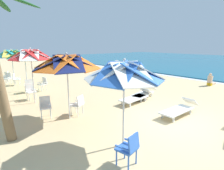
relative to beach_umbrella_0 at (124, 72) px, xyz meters
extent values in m
plane|color=#D3B784|center=(0.09, 2.56, -2.20)|extent=(80.00, 80.00, 0.00)
cylinder|color=silver|center=(0.00, 0.00, -1.17)|extent=(0.05, 0.05, 2.06)
cube|color=blue|center=(0.50, 0.21, 0.03)|extent=(1.25, 1.17, 0.54)
cube|color=white|center=(0.21, 0.50, 0.03)|extent=(1.18, 1.22, 0.54)
cube|color=blue|center=(-0.21, 0.50, 0.03)|extent=(1.17, 1.25, 0.54)
cube|color=white|center=(-0.50, 0.21, 0.03)|extent=(1.22, 1.18, 0.54)
cube|color=blue|center=(-0.50, -0.21, 0.03)|extent=(1.25, 1.17, 0.54)
cube|color=white|center=(-0.21, -0.50, 0.03)|extent=(1.18, 1.22, 0.54)
cube|color=blue|center=(0.21, -0.50, 0.03)|extent=(1.17, 1.25, 0.54)
cube|color=white|center=(0.50, -0.21, 0.03)|extent=(1.22, 1.18, 0.54)
sphere|color=silver|center=(0.00, 0.00, 0.33)|extent=(0.08, 0.08, 0.08)
cube|color=blue|center=(0.70, -0.57, -1.76)|extent=(0.51, 0.51, 0.05)
cube|color=blue|center=(0.89, -0.53, -1.53)|extent=(0.17, 0.43, 0.40)
cube|color=blue|center=(0.73, -0.76, -1.65)|extent=(0.40, 0.11, 0.03)
cube|color=blue|center=(0.66, -0.37, -1.65)|extent=(0.40, 0.11, 0.03)
cylinder|color=blue|center=(0.55, -0.77, -1.99)|extent=(0.04, 0.04, 0.41)
cylinder|color=blue|center=(0.49, -0.43, -1.99)|extent=(0.04, 0.04, 0.41)
cylinder|color=blue|center=(0.90, -0.71, -1.99)|extent=(0.04, 0.04, 0.41)
cylinder|color=blue|center=(0.84, -0.36, -1.99)|extent=(0.04, 0.04, 0.41)
cylinder|color=silver|center=(-2.85, -0.23, -1.15)|extent=(0.05, 0.05, 2.10)
cube|color=orange|center=(-2.28, 0.01, 0.08)|extent=(1.42, 1.36, 0.57)
cube|color=navy|center=(-2.61, 0.35, 0.08)|extent=(1.35, 1.45, 0.57)
cube|color=orange|center=(-3.09, 0.35, 0.08)|extent=(1.36, 1.42, 0.57)
cube|color=navy|center=(-3.42, 0.01, 0.08)|extent=(1.45, 1.35, 0.57)
cube|color=orange|center=(-3.42, -0.46, 0.08)|extent=(1.42, 1.36, 0.57)
cube|color=navy|center=(-3.09, -0.80, 0.08)|extent=(1.35, 1.45, 0.57)
cube|color=orange|center=(-2.61, -0.80, 0.08)|extent=(1.36, 1.42, 0.57)
cube|color=navy|center=(-2.28, -0.46, 0.08)|extent=(1.45, 1.35, 0.57)
sphere|color=silver|center=(-2.85, -0.23, 0.40)|extent=(0.08, 0.08, 0.08)
cube|color=white|center=(-3.55, -0.91, -1.76)|extent=(0.55, 0.55, 0.05)
cube|color=white|center=(-3.74, -0.85, -1.53)|extent=(0.22, 0.43, 0.40)
cube|color=white|center=(-3.49, -0.72, -1.65)|extent=(0.39, 0.16, 0.03)
cube|color=white|center=(-3.61, -1.10, -1.65)|extent=(0.39, 0.16, 0.03)
cylinder|color=white|center=(-3.33, -0.80, -1.99)|extent=(0.04, 0.04, 0.41)
cylinder|color=white|center=(-3.44, -1.13, -1.99)|extent=(0.04, 0.04, 0.41)
cylinder|color=white|center=(-3.66, -0.69, -1.99)|extent=(0.04, 0.04, 0.41)
cylinder|color=white|center=(-3.77, -1.02, -1.99)|extent=(0.04, 0.04, 0.41)
cube|color=white|center=(-3.01, 0.21, -1.76)|extent=(0.58, 0.58, 0.05)
cube|color=white|center=(-2.83, 0.29, -1.53)|extent=(0.26, 0.42, 0.40)
cube|color=white|center=(-2.93, 0.03, -1.65)|extent=(0.38, 0.20, 0.03)
cube|color=white|center=(-3.09, 0.39, -1.65)|extent=(0.38, 0.20, 0.03)
cylinder|color=white|center=(-3.10, -0.02, -1.99)|extent=(0.04, 0.04, 0.41)
cylinder|color=white|center=(-3.24, 0.30, -1.99)|extent=(0.04, 0.04, 0.41)
cylinder|color=white|center=(-2.78, 0.12, -1.99)|extent=(0.04, 0.04, 0.41)
cylinder|color=white|center=(-2.92, 0.44, -1.99)|extent=(0.04, 0.04, 0.41)
cylinder|color=silver|center=(-5.81, -0.58, -1.06)|extent=(0.05, 0.05, 2.28)
cube|color=red|center=(-5.35, -0.39, 0.24)|extent=(1.14, 1.08, 0.50)
cube|color=white|center=(-5.62, -0.12, 0.24)|extent=(1.09, 1.13, 0.50)
cube|color=red|center=(-6.00, -0.12, 0.24)|extent=(1.08, 1.14, 0.50)
cube|color=white|center=(-6.27, -0.39, 0.24)|extent=(1.13, 1.09, 0.50)
cube|color=red|center=(-6.27, -0.78, 0.24)|extent=(1.14, 1.08, 0.50)
cube|color=white|center=(-6.00, -1.04, 0.24)|extent=(1.09, 1.13, 0.50)
cube|color=red|center=(-5.62, -1.04, 0.24)|extent=(1.08, 1.14, 0.50)
cube|color=white|center=(-5.35, -0.78, 0.24)|extent=(1.13, 1.09, 0.50)
sphere|color=silver|center=(-5.81, -0.58, 0.54)|extent=(0.08, 0.08, 0.08)
cube|color=white|center=(-6.49, -0.52, -1.76)|extent=(0.45, 0.45, 0.05)
cube|color=white|center=(-6.69, -0.53, -1.53)|extent=(0.11, 0.42, 0.40)
cube|color=white|center=(-6.50, -0.32, -1.65)|extent=(0.40, 0.05, 0.03)
cube|color=white|center=(-6.49, -0.72, -1.65)|extent=(0.40, 0.05, 0.03)
cylinder|color=white|center=(-6.32, -0.34, -1.99)|extent=(0.04, 0.04, 0.41)
cylinder|color=white|center=(-6.31, -0.69, -1.99)|extent=(0.04, 0.04, 0.41)
cylinder|color=white|center=(-6.67, -0.35, -1.99)|extent=(0.04, 0.04, 0.41)
cylinder|color=white|center=(-6.66, -0.71, -1.99)|extent=(0.04, 0.04, 0.41)
cylinder|color=silver|center=(-8.65, -0.07, -1.11)|extent=(0.05, 0.05, 2.18)
cube|color=teal|center=(-8.19, 0.12, 0.11)|extent=(1.14, 1.09, 0.48)
cube|color=#EFDB4C|center=(-8.46, 0.39, 0.11)|extent=(1.08, 1.17, 0.48)
cube|color=teal|center=(-8.84, 0.39, 0.11)|extent=(1.09, 1.14, 0.48)
cube|color=#EFDB4C|center=(-9.11, 0.12, 0.11)|extent=(1.17, 1.08, 0.48)
cube|color=teal|center=(-9.11, -0.26, 0.11)|extent=(1.14, 1.09, 0.48)
cube|color=#EFDB4C|center=(-8.84, -0.53, 0.11)|extent=(1.08, 1.17, 0.48)
cube|color=teal|center=(-8.46, -0.53, 0.11)|extent=(1.09, 1.14, 0.48)
cube|color=#EFDB4C|center=(-8.19, -0.26, 0.11)|extent=(1.17, 1.08, 0.48)
sphere|color=silver|center=(-8.65, -0.07, 0.37)|extent=(0.08, 0.08, 0.08)
cube|color=white|center=(-8.17, -0.15, -1.76)|extent=(0.49, 0.49, 0.05)
cube|color=white|center=(-7.97, -0.17, -1.53)|extent=(0.15, 0.43, 0.40)
cube|color=white|center=(-8.19, -0.34, -1.65)|extent=(0.40, 0.09, 0.03)
cube|color=white|center=(-8.15, 0.05, -1.65)|extent=(0.40, 0.09, 0.03)
cylinder|color=white|center=(-8.37, -0.30, -1.99)|extent=(0.04, 0.04, 0.41)
cylinder|color=white|center=(-8.32, 0.05, -1.99)|extent=(0.04, 0.04, 0.41)
cylinder|color=white|center=(-8.02, -0.34, -1.99)|extent=(0.04, 0.04, 0.41)
cylinder|color=white|center=(-7.97, 0.01, -1.99)|extent=(0.04, 0.04, 0.41)
cube|color=white|center=(-7.98, 0.62, -1.76)|extent=(0.52, 0.52, 0.05)
cube|color=white|center=(-8.02, 0.82, -1.53)|extent=(0.43, 0.18, 0.40)
cube|color=white|center=(-7.78, 0.67, -1.65)|extent=(0.12, 0.40, 0.03)
cube|color=white|center=(-8.17, 0.58, -1.65)|extent=(0.12, 0.40, 0.03)
cylinder|color=white|center=(-7.77, 0.49, -1.99)|extent=(0.04, 0.04, 0.41)
cylinder|color=white|center=(-8.11, 0.41, -1.99)|extent=(0.04, 0.04, 0.41)
cylinder|color=white|center=(-7.85, 0.83, -1.99)|extent=(0.04, 0.04, 0.41)
cylinder|color=white|center=(-8.19, 0.76, -1.99)|extent=(0.04, 0.04, 0.41)
cylinder|color=silver|center=(-11.55, -0.14, -1.15)|extent=(0.05, 0.05, 2.10)
cube|color=teal|center=(-11.07, 0.06, 0.06)|extent=(1.23, 1.15, 0.53)
cube|color=#EFDB4C|center=(-11.35, 0.35, 0.06)|extent=(1.16, 1.20, 0.53)
cube|color=teal|center=(-11.76, 0.35, 0.06)|extent=(1.15, 1.23, 0.53)
cube|color=#EFDB4C|center=(-12.04, 0.06, 0.06)|extent=(1.20, 1.16, 0.53)
cube|color=teal|center=(-12.04, -0.34, 0.06)|extent=(1.23, 1.15, 0.53)
cube|color=#EFDB4C|center=(-11.76, -0.63, 0.06)|extent=(1.16, 1.20, 0.53)
cube|color=teal|center=(-11.35, -0.63, 0.06)|extent=(1.15, 1.23, 0.53)
cube|color=#EFDB4C|center=(-11.07, -0.34, 0.06)|extent=(1.20, 1.16, 0.53)
sphere|color=silver|center=(-11.55, -0.14, 0.36)|extent=(0.08, 0.08, 0.08)
cube|color=white|center=(-11.58, -0.62, -1.76)|extent=(0.62, 0.62, 0.05)
cube|color=white|center=(-11.71, -0.47, -1.53)|extent=(0.38, 0.35, 0.40)
cube|color=white|center=(-11.43, -0.49, -1.65)|extent=(0.29, 0.32, 0.03)
cube|color=white|center=(-11.73, -0.75, -1.65)|extent=(0.29, 0.32, 0.03)
cylinder|color=white|center=(-11.33, -0.64, -1.99)|extent=(0.04, 0.04, 0.41)
cylinder|color=white|center=(-11.59, -0.87, -1.99)|extent=(0.04, 0.04, 0.41)
cylinder|color=white|center=(-11.56, -0.37, -1.99)|extent=(0.04, 0.04, 0.41)
cylinder|color=white|center=(-11.82, -0.60, -1.99)|extent=(0.04, 0.04, 0.41)
cube|color=white|center=(-10.85, -0.14, -1.76)|extent=(0.59, 0.59, 0.05)
cube|color=white|center=(-10.94, -0.32, -1.53)|extent=(0.41, 0.28, 0.40)
cube|color=white|center=(-11.03, -0.05, -1.65)|extent=(0.22, 0.37, 0.03)
cube|color=white|center=(-10.67, -0.23, -1.65)|extent=(0.22, 0.37, 0.03)
cylinder|color=white|center=(-10.92, 0.10, -1.99)|extent=(0.04, 0.04, 0.41)
cylinder|color=white|center=(-10.61, -0.06, -1.99)|extent=(0.04, 0.04, 0.41)
cylinder|color=white|center=(-11.09, -0.21, -1.99)|extent=(0.04, 0.04, 0.41)
cylinder|color=white|center=(-10.77, -0.38, -1.99)|extent=(0.04, 0.04, 0.41)
cube|color=white|center=(-12.38, -0.61, -1.76)|extent=(0.62, 0.62, 0.05)
cube|color=white|center=(-12.24, -0.46, -1.53)|extent=(0.37, 0.36, 0.40)
cube|color=white|center=(-12.23, -0.74, -1.65)|extent=(0.30, 0.31, 0.03)
cube|color=white|center=(-12.52, -0.47, -1.65)|extent=(0.30, 0.31, 0.03)
cylinder|color=white|center=(-12.37, -0.86, -1.99)|extent=(0.04, 0.04, 0.41)
cylinder|color=white|center=(-12.63, -0.61, -1.99)|extent=(0.04, 0.04, 0.41)
cylinder|color=white|center=(-12.13, -0.60, -1.99)|extent=(0.04, 0.04, 0.41)
cylinder|color=white|center=(-12.38, -0.36, -1.99)|extent=(0.04, 0.04, 0.41)
cube|color=white|center=(-0.14, 3.26, -1.95)|extent=(0.68, 1.71, 0.06)
cube|color=white|center=(-0.12, 4.32, -1.76)|extent=(0.62, 0.49, 0.36)
cube|color=white|center=(0.10, 2.62, -2.09)|extent=(0.06, 0.06, 0.22)
cube|color=white|center=(-0.41, 2.63, -2.09)|extent=(0.06, 0.06, 0.22)
cube|color=white|center=(0.13, 3.89, -2.09)|extent=(0.06, 0.06, 0.22)
cube|color=white|center=(-0.38, 3.91, -2.09)|extent=(0.06, 0.06, 0.22)
cube|color=white|center=(-2.49, 3.22, -1.95)|extent=(0.77, 1.75, 0.06)
cube|color=white|center=(-2.57, 4.27, -1.76)|extent=(0.64, 0.53, 0.36)
cube|color=white|center=(-2.18, 2.61, -2.09)|extent=(0.06, 0.06, 0.22)
cube|color=white|center=(-2.69, 2.56, -2.09)|extent=(0.06, 0.06, 0.22)
cube|color=white|center=(-2.28, 3.88, -2.09)|extent=(0.06, 0.06, 0.22)
cube|color=white|center=(-2.80, 3.84, -2.09)|extent=(0.06, 0.06, 0.22)
cube|color=white|center=(-2.75, 4.17, -1.95)|extent=(1.01, 1.80, 0.06)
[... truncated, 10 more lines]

